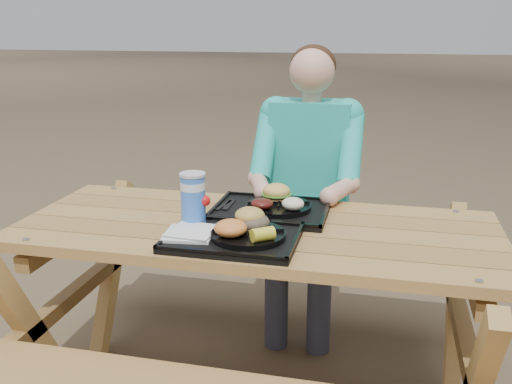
# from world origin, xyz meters

# --- Properties ---
(picnic_table) EXTENTS (1.80, 1.49, 0.75)m
(picnic_table) POSITION_xyz_m (0.00, 0.00, 0.38)
(picnic_table) COLOR #999999
(picnic_table) RESTS_ON ground
(tray_near) EXTENTS (0.45, 0.35, 0.02)m
(tray_near) POSITION_xyz_m (-0.04, -0.18, 0.76)
(tray_near) COLOR black
(tray_near) RESTS_ON picnic_table
(tray_far) EXTENTS (0.45, 0.35, 0.02)m
(tray_far) POSITION_xyz_m (0.03, 0.14, 0.76)
(tray_far) COLOR black
(tray_far) RESTS_ON picnic_table
(plate_near) EXTENTS (0.26, 0.26, 0.02)m
(plate_near) POSITION_xyz_m (0.02, -0.18, 0.78)
(plate_near) COLOR black
(plate_near) RESTS_ON tray_near
(plate_far) EXTENTS (0.26, 0.26, 0.02)m
(plate_far) POSITION_xyz_m (0.06, 0.15, 0.78)
(plate_far) COLOR black
(plate_far) RESTS_ON tray_far
(napkin_stack) EXTENTS (0.19, 0.19, 0.02)m
(napkin_stack) POSITION_xyz_m (-0.19, -0.21, 0.78)
(napkin_stack) COLOR silver
(napkin_stack) RESTS_ON tray_near
(soda_cup) EXTENTS (0.09, 0.09, 0.18)m
(soda_cup) POSITION_xyz_m (-0.22, -0.09, 0.86)
(soda_cup) COLOR blue
(soda_cup) RESTS_ON tray_near
(condiment_bbq) EXTENTS (0.04, 0.04, 0.03)m
(condiment_bbq) POSITION_xyz_m (-0.04, -0.06, 0.78)
(condiment_bbq) COLOR #320507
(condiment_bbq) RESTS_ON tray_near
(condiment_mustard) EXTENTS (0.06, 0.06, 0.03)m
(condiment_mustard) POSITION_xyz_m (0.03, -0.05, 0.79)
(condiment_mustard) COLOR yellow
(condiment_mustard) RESTS_ON tray_near
(sandwich) EXTENTS (0.11, 0.11, 0.11)m
(sandwich) POSITION_xyz_m (0.02, -0.15, 0.85)
(sandwich) COLOR #BA9541
(sandwich) RESTS_ON plate_near
(mac_cheese) EXTENTS (0.11, 0.11, 0.06)m
(mac_cheese) POSITION_xyz_m (-0.03, -0.23, 0.82)
(mac_cheese) COLOR orange
(mac_cheese) RESTS_ON plate_near
(corn_cob) EXTENTS (0.11, 0.11, 0.05)m
(corn_cob) POSITION_xyz_m (0.08, -0.25, 0.81)
(corn_cob) COLOR yellow
(corn_cob) RESTS_ON plate_near
(cutlery_far) EXTENTS (0.03, 0.14, 0.01)m
(cutlery_far) POSITION_xyz_m (-0.15, 0.15, 0.77)
(cutlery_far) COLOR black
(cutlery_far) RESTS_ON tray_far
(burger) EXTENTS (0.11, 0.11, 0.10)m
(burger) POSITION_xyz_m (0.04, 0.21, 0.84)
(burger) COLOR #E6B351
(burger) RESTS_ON plate_far
(baked_beans) EXTENTS (0.09, 0.09, 0.04)m
(baked_beans) POSITION_xyz_m (0.00, 0.08, 0.81)
(baked_beans) COLOR #4B140F
(baked_beans) RESTS_ON plate_far
(potato_salad) EXTENTS (0.09, 0.09, 0.05)m
(potato_salad) POSITION_xyz_m (0.12, 0.09, 0.81)
(potato_salad) COLOR beige
(potato_salad) RESTS_ON plate_far
(diner) EXTENTS (0.48, 0.84, 1.28)m
(diner) POSITION_xyz_m (0.10, 0.71, 0.64)
(diner) COLOR #1991B4
(diner) RESTS_ON ground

